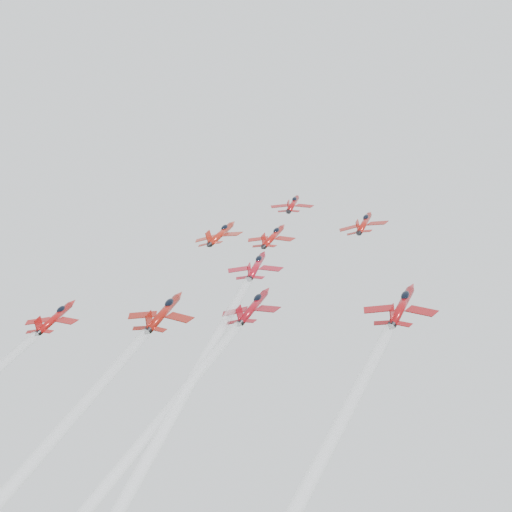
% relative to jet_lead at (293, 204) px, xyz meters
% --- Properties ---
extents(jet_lead, '(9.24, 11.67, 7.95)m').
position_rel_jet_lead_xyz_m(jet_lead, '(0.00, 0.00, 0.00)').
color(jet_lead, '#9F0F10').
extents(jet_row2_left, '(10.30, 13.01, 8.87)m').
position_rel_jet_lead_xyz_m(jet_row2_left, '(-10.82, -13.26, -8.52)').
color(jet_row2_left, '#B32011').
extents(jet_row2_center, '(9.28, 11.73, 7.99)m').
position_rel_jet_lead_xyz_m(jet_row2_center, '(1.20, -16.79, -10.81)').
color(jet_row2_center, '#AE1610').
extents(jet_row2_right, '(9.22, 11.65, 7.94)m').
position_rel_jet_lead_xyz_m(jet_row2_right, '(17.83, -14.08, -9.06)').
color(jet_row2_right, '#A5170F').
extents(jet_center, '(9.52, 87.65, 57.03)m').
position_rel_jet_lead_xyz_m(jet_center, '(2.37, -67.75, -43.68)').
color(jet_center, '#AE1021').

